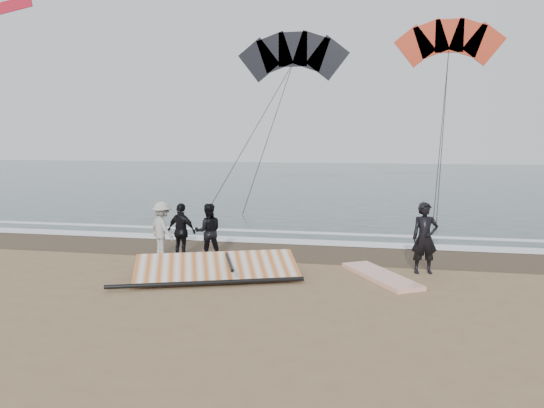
# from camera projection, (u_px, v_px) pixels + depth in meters

# --- Properties ---
(ground) EXTENTS (120.00, 120.00, 0.00)m
(ground) POSITION_uv_depth(u_px,v_px,m) (274.00, 297.00, 11.23)
(ground) COLOR #8C704C
(ground) RESTS_ON ground
(sea) EXTENTS (120.00, 54.00, 0.02)m
(sea) POSITION_uv_depth(u_px,v_px,m) (353.00, 179.00, 43.31)
(sea) COLOR #233838
(sea) RESTS_ON ground
(wet_sand) EXTENTS (120.00, 2.80, 0.01)m
(wet_sand) POSITION_uv_depth(u_px,v_px,m) (304.00, 252.00, 15.60)
(wet_sand) COLOR #4C3D2B
(wet_sand) RESTS_ON ground
(foam_near) EXTENTS (120.00, 0.90, 0.01)m
(foam_near) POSITION_uv_depth(u_px,v_px,m) (310.00, 242.00, 16.96)
(foam_near) COLOR white
(foam_near) RESTS_ON sea
(foam_far) EXTENTS (120.00, 0.45, 0.01)m
(foam_far) POSITION_uv_depth(u_px,v_px,m) (316.00, 233.00, 18.62)
(foam_far) COLOR white
(foam_far) RESTS_ON sea
(man_main) EXTENTS (0.73, 0.56, 1.78)m
(man_main) POSITION_uv_depth(u_px,v_px,m) (425.00, 238.00, 13.09)
(man_main) COLOR black
(man_main) RESTS_ON ground
(board_white) EXTENTS (1.98, 2.62, 0.10)m
(board_white) POSITION_uv_depth(u_px,v_px,m) (381.00, 276.00, 12.73)
(board_white) COLOR silver
(board_white) RESTS_ON ground
(board_cream) EXTENTS (2.06, 2.54, 0.11)m
(board_cream) POSITION_uv_depth(u_px,v_px,m) (247.00, 261.00, 14.25)
(board_cream) COLOR beige
(board_cream) RESTS_ON ground
(trio_cluster) EXTENTS (2.44, 1.15, 1.57)m
(trio_cluster) POSITION_uv_depth(u_px,v_px,m) (182.00, 230.00, 14.78)
(trio_cluster) COLOR black
(trio_cluster) RESTS_ON ground
(sail_rig) EXTENTS (4.21, 2.98, 0.50)m
(sail_rig) POSITION_uv_depth(u_px,v_px,m) (216.00, 269.00, 12.81)
(sail_rig) COLOR black
(sail_rig) RESTS_ON ground
(kite_red) EXTENTS (7.30, 6.95, 16.30)m
(kite_red) POSITION_uv_depth(u_px,v_px,m) (449.00, 45.00, 32.36)
(kite_red) COLOR red
(kite_red) RESTS_ON ground
(kite_dark) EXTENTS (7.42, 4.95, 12.36)m
(kite_dark) POSITION_uv_depth(u_px,v_px,m) (293.00, 59.00, 31.33)
(kite_dark) COLOR black
(kite_dark) RESTS_ON ground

